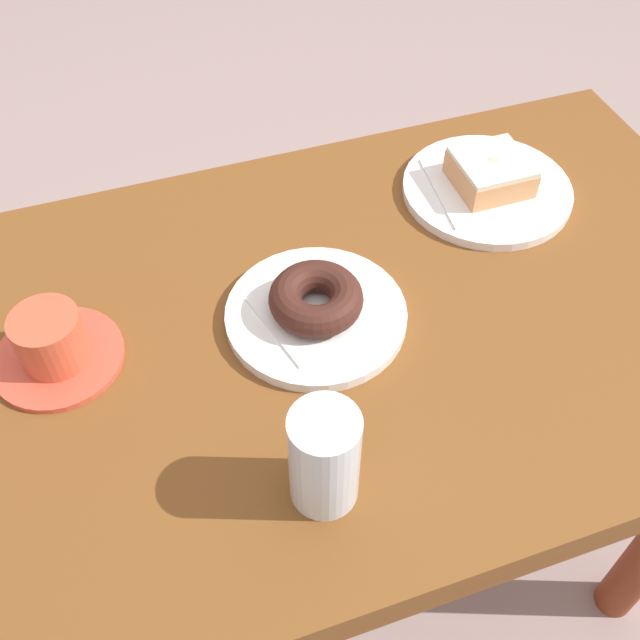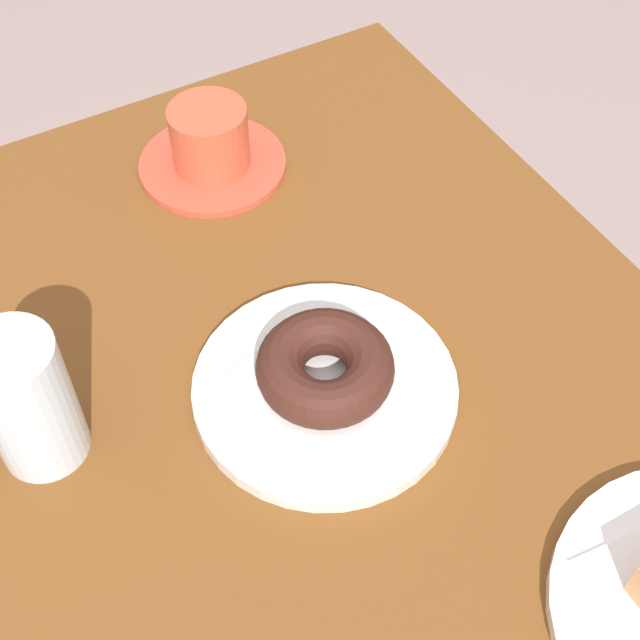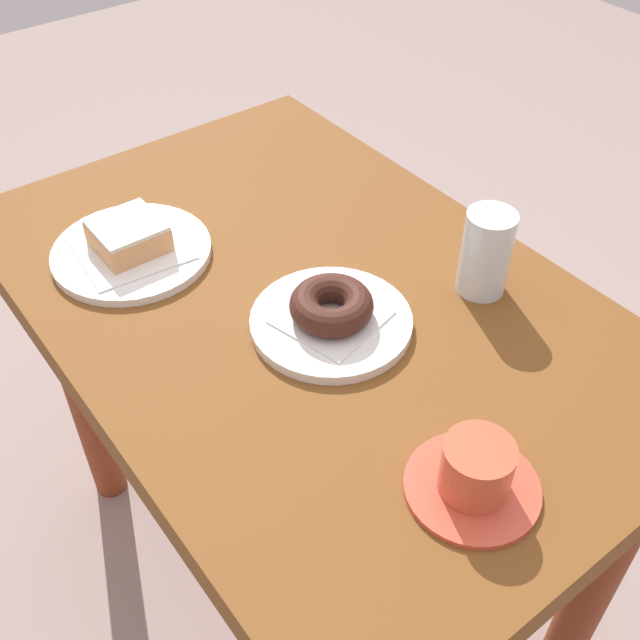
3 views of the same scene
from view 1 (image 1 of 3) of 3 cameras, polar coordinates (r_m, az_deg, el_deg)
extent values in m
plane|color=gray|center=(1.50, 2.64, -17.82)|extent=(6.00, 6.00, 0.00)
cube|color=brown|center=(0.90, 4.21, -0.40)|extent=(0.99, 0.65, 0.05)
cylinder|color=maroon|center=(1.30, -18.57, -8.02)|extent=(0.07, 0.07, 0.68)
cylinder|color=maroon|center=(1.46, 15.72, 1.13)|extent=(0.07, 0.07, 0.68)
cylinder|color=white|center=(0.86, -0.31, 0.38)|extent=(0.21, 0.21, 0.01)
cube|color=white|center=(0.85, -0.31, 0.75)|extent=(0.15, 0.15, 0.00)
torus|color=#3C1D15|center=(0.84, -0.31, 1.67)|extent=(0.11, 0.11, 0.04)
cylinder|color=white|center=(1.05, 12.67, 9.73)|extent=(0.23, 0.23, 0.01)
cube|color=white|center=(1.04, 12.74, 10.06)|extent=(0.16, 0.16, 0.00)
cube|color=tan|center=(1.03, 12.92, 10.86)|extent=(0.09, 0.09, 0.03)
cube|color=beige|center=(1.02, 13.12, 11.75)|extent=(0.09, 0.09, 0.01)
cylinder|color=tan|center=(1.02, 13.13, 11.80)|extent=(0.02, 0.02, 0.00)
cylinder|color=silver|center=(0.69, 0.33, -10.57)|extent=(0.07, 0.07, 0.12)
cylinder|color=#D24C36|center=(0.88, -19.40, -2.73)|extent=(0.14, 0.14, 0.01)
cylinder|color=#D05336|center=(0.85, -19.99, -1.30)|extent=(0.08, 0.08, 0.06)
cylinder|color=black|center=(0.83, -20.48, -0.13)|extent=(0.07, 0.07, 0.00)
camera|label=2|loc=(0.63, 47.87, 31.59)|focal=50.72mm
camera|label=3|loc=(1.06, -53.78, 36.14)|focal=42.84mm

